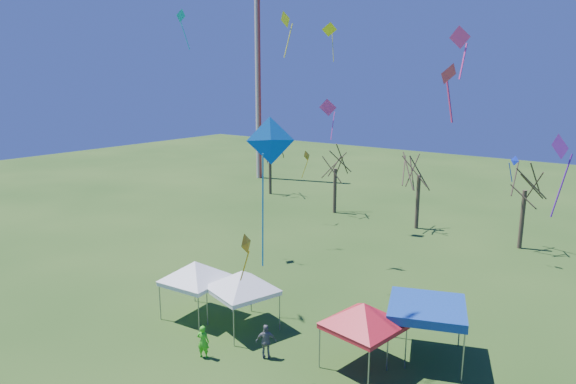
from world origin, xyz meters
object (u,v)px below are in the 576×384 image
object	(u,v)px
tree_3	(527,169)
tree_2	(420,156)
tent_white_west	(195,265)
radio_mast	(258,79)
tent_blue	(427,309)
tree_0	(270,136)
person_grey	(266,341)
tent_white_mid	(242,275)
tree_1	(336,153)
person_green	(203,342)
tent_red	(364,308)

from	to	relation	value
tree_3	tree_2	bearing A→B (deg)	177.73
tent_white_west	tree_2	bearing A→B (deg)	83.06
radio_mast	tent_blue	distance (m)	46.23
radio_mast	tree_0	xyz separation A→B (m)	(7.15, -6.62, -6.01)
person_grey	tree_2	bearing A→B (deg)	-118.29
radio_mast	tent_white_mid	xyz separation A→B (m)	(25.75, -32.03, -9.60)
tent_white_mid	tree_1	bearing A→B (deg)	110.58
tree_2	tent_white_mid	xyz separation A→B (m)	(0.12, -22.41, -3.39)
radio_mast	tent_blue	size ratio (longest dim) A/B	5.78
tree_0	tent_white_mid	size ratio (longest dim) A/B	2.16
tree_0	tent_white_mid	world-z (taller)	tree_0
tree_3	tent_white_west	distance (m)	25.39
person_grey	person_green	size ratio (longest dim) A/B	1.03
tree_3	tent_blue	distance (m)	19.62
radio_mast	tree_0	world-z (taller)	radio_mast
tree_2	radio_mast	bearing A→B (deg)	159.43
tree_2	tent_white_west	bearing A→B (deg)	-96.94
tent_white_west	person_grey	world-z (taller)	tent_white_west
tent_white_mid	tent_red	bearing A→B (deg)	2.68
tree_1	tent_white_west	size ratio (longest dim) A/B	1.86
tent_white_west	tent_red	bearing A→B (deg)	4.80
tree_0	tent_white_mid	xyz separation A→B (m)	(18.60, -25.42, -3.59)
tree_3	tent_white_mid	xyz separation A→B (m)	(-8.28, -22.08, -3.18)
radio_mast	person_grey	size ratio (longest dim) A/B	15.36
tree_3	person_green	xyz separation A→B (m)	(-7.82, -25.34, -5.29)
tree_1	tree_0	bearing A→B (deg)	164.82
tree_0	person_green	world-z (taller)	tree_0
tree_1	tree_2	size ratio (longest dim) A/B	0.92
tree_3	tent_red	bearing A→B (deg)	-94.04
tree_1	tent_white_mid	bearing A→B (deg)	-69.42
person_grey	person_green	bearing A→B (deg)	0.79
tree_2	person_grey	xyz separation A→B (m)	(2.92, -23.97, -5.48)
tree_2	tree_0	bearing A→B (deg)	170.76
radio_mast	tree_1	distance (m)	20.72
tent_white_west	person_green	size ratio (longest dim) A/B	2.58
tree_1	person_green	bearing A→B (deg)	-70.90
tree_1	person_grey	size ratio (longest dim) A/B	4.63
tree_3	tent_white_mid	bearing A→B (deg)	-110.56
person_green	tent_red	bearing A→B (deg)	-173.65
tree_1	tent_blue	size ratio (longest dim) A/B	1.74
tree_3	tent_red	xyz separation A→B (m)	(-1.54, -21.76, -3.19)
person_grey	tent_red	bearing A→B (deg)	170.20
tree_2	tent_blue	bearing A→B (deg)	-66.00
radio_mast	tree_2	distance (m)	28.08
tree_1	tent_blue	distance (m)	26.46
tree_0	tree_3	world-z (taller)	tree_0
radio_mast	person_grey	xyz separation A→B (m)	(28.56, -33.59, -11.69)
person_grey	tent_white_west	bearing A→B (deg)	-45.80
tent_blue	tent_white_west	bearing A→B (deg)	-164.03
radio_mast	tree_0	bearing A→B (deg)	-42.77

